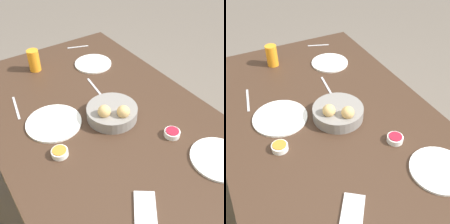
# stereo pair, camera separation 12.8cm
# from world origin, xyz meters

# --- Properties ---
(ground_plane) EXTENTS (10.00, 10.00, 0.00)m
(ground_plane) POSITION_xyz_m (0.00, 0.00, 0.00)
(ground_plane) COLOR #6B6056
(dining_table) EXTENTS (1.59, 0.97, 0.75)m
(dining_table) POSITION_xyz_m (0.00, 0.00, 0.66)
(dining_table) COLOR #3D281C
(dining_table) RESTS_ON ground_plane
(bread_basket) EXTENTS (0.23, 0.23, 0.10)m
(bread_basket) POSITION_xyz_m (-0.01, -0.04, 0.78)
(bread_basket) COLOR gray
(bread_basket) RESTS_ON dining_table
(plate_near_left) EXTENTS (0.23, 0.23, 0.01)m
(plate_near_left) POSITION_xyz_m (-0.46, -0.25, 0.75)
(plate_near_left) COLOR white
(plate_near_left) RESTS_ON dining_table
(plate_near_right) EXTENTS (0.22, 0.22, 0.01)m
(plate_near_right) POSITION_xyz_m (0.44, -0.21, 0.75)
(plate_near_right) COLOR white
(plate_near_right) RESTS_ON dining_table
(plate_far_center) EXTENTS (0.25, 0.25, 0.01)m
(plate_far_center) POSITION_xyz_m (0.10, 0.20, 0.75)
(plate_far_center) COLOR white
(plate_far_center) RESTS_ON dining_table
(juice_glass) EXTENTS (0.06, 0.06, 0.12)m
(juice_glass) POSITION_xyz_m (0.58, 0.09, 0.81)
(juice_glass) COLOR orange
(juice_glass) RESTS_ON dining_table
(jam_bowl_berry) EXTENTS (0.07, 0.07, 0.03)m
(jam_bowl_berry) POSITION_xyz_m (-0.25, -0.19, 0.76)
(jam_bowl_berry) COLOR white
(jam_bowl_berry) RESTS_ON dining_table
(jam_bowl_honey) EXTENTS (0.07, 0.07, 0.03)m
(jam_bowl_honey) POSITION_xyz_m (-0.08, 0.26, 0.76)
(jam_bowl_honey) COLOR white
(jam_bowl_honey) RESTS_ON dining_table
(fork_silver) EXTENTS (0.18, 0.03, 0.00)m
(fork_silver) POSITION_xyz_m (0.24, -0.10, 0.75)
(fork_silver) COLOR #B7B7BC
(fork_silver) RESTS_ON dining_table
(knife_silver) EXTENTS (0.18, 0.04, 0.00)m
(knife_silver) POSITION_xyz_m (0.30, 0.31, 0.75)
(knife_silver) COLOR #B7B7BC
(knife_silver) RESTS_ON dining_table
(spoon_coffee) EXTENTS (0.06, 0.13, 0.00)m
(spoon_coffee) POSITION_xyz_m (0.69, -0.24, 0.75)
(spoon_coffee) COLOR #B7B7BC
(spoon_coffee) RESTS_ON dining_table
(cell_phone) EXTENTS (0.16, 0.15, 0.01)m
(cell_phone) POSITION_xyz_m (-0.47, 0.14, 0.75)
(cell_phone) COLOR silver
(cell_phone) RESTS_ON dining_table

